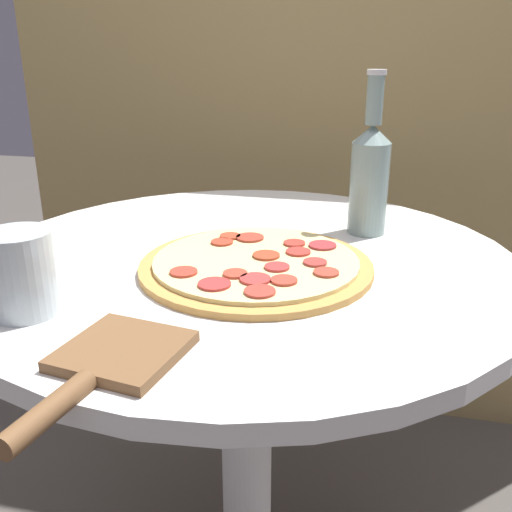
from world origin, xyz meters
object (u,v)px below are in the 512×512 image
object	(u,v)px
pizza	(256,264)
drinking_glass	(21,273)
beer_bottle	(370,174)
pizza_paddle	(107,364)

from	to	relation	value
pizza	drinking_glass	size ratio (longest dim) A/B	3.28
pizza	beer_bottle	bearing A→B (deg)	55.66
pizza	drinking_glass	distance (m)	0.30
pizza_paddle	drinking_glass	distance (m)	0.18
pizza	pizza_paddle	size ratio (longest dim) A/B	1.44
pizza	beer_bottle	world-z (taller)	beer_bottle
beer_bottle	pizza	bearing A→B (deg)	-124.34
beer_bottle	pizza_paddle	xyz separation A→B (m)	(-0.22, -0.49, -0.09)
pizza	beer_bottle	size ratio (longest dim) A/B	1.25
beer_bottle	pizza_paddle	distance (m)	0.55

